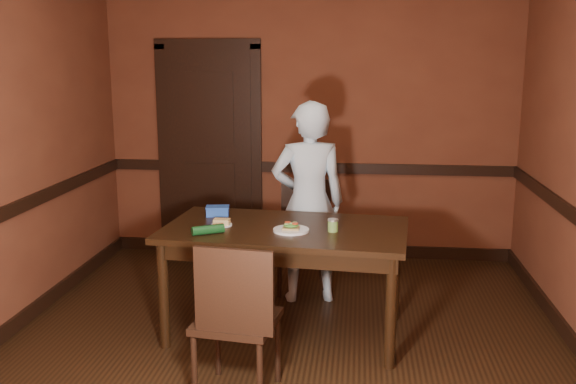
% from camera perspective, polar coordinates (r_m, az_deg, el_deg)
% --- Properties ---
extents(floor, '(4.00, 4.50, 0.01)m').
position_cam_1_polar(floor, '(4.51, -0.51, -14.11)').
color(floor, black).
rests_on(floor, ground).
extents(wall_back, '(4.00, 0.02, 2.70)m').
position_cam_1_polar(wall_back, '(6.32, 1.93, 6.22)').
color(wall_back, brown).
rests_on(wall_back, ground).
extents(wall_front, '(4.00, 0.02, 2.70)m').
position_cam_1_polar(wall_front, '(1.94, -8.65, -7.16)').
color(wall_front, brown).
rests_on(wall_front, ground).
extents(dado_back, '(4.00, 0.03, 0.10)m').
position_cam_1_polar(dado_back, '(6.37, 1.89, 2.18)').
color(dado_back, black).
rests_on(dado_back, ground).
extents(baseboard_back, '(4.00, 0.03, 0.12)m').
position_cam_1_polar(baseboard_back, '(6.56, 1.84, -5.07)').
color(baseboard_back, black).
rests_on(baseboard_back, ground).
extents(baseboard_left, '(0.03, 4.50, 0.12)m').
position_cam_1_polar(baseboard_left, '(5.10, -23.73, -11.25)').
color(baseboard_left, black).
rests_on(baseboard_left, ground).
extents(door, '(1.05, 0.07, 2.20)m').
position_cam_1_polar(door, '(6.47, -6.99, 3.97)').
color(door, black).
rests_on(door, ground).
extents(dining_table, '(1.78, 1.10, 0.80)m').
position_cam_1_polar(dining_table, '(4.67, -0.24, -7.87)').
color(dining_table, black).
rests_on(dining_table, floor).
extents(chair_far, '(0.48, 0.48, 0.93)m').
position_cam_1_polar(chair_far, '(5.50, 1.19, -4.04)').
color(chair_far, black).
rests_on(chair_far, floor).
extents(chair_near, '(0.51, 0.51, 0.97)m').
position_cam_1_polar(chair_near, '(3.84, -4.58, -11.07)').
color(chair_near, black).
rests_on(chair_near, floor).
extents(person, '(0.67, 0.52, 1.64)m').
position_cam_1_polar(person, '(5.19, 1.83, -0.96)').
color(person, silver).
rests_on(person, floor).
extents(sandwich_plate, '(0.25, 0.25, 0.06)m').
position_cam_1_polar(sandwich_plate, '(4.43, 0.27, -3.29)').
color(sandwich_plate, white).
rests_on(sandwich_plate, dining_table).
extents(sauce_jar, '(0.08, 0.08, 0.09)m').
position_cam_1_polar(sauce_jar, '(4.43, 4.01, -2.96)').
color(sauce_jar, olive).
rests_on(sauce_jar, dining_table).
extents(cheese_saucer, '(0.15, 0.15, 0.05)m').
position_cam_1_polar(cheese_saucer, '(4.61, -5.91, -2.74)').
color(cheese_saucer, white).
rests_on(cheese_saucer, dining_table).
extents(food_tub, '(0.19, 0.14, 0.07)m').
position_cam_1_polar(food_tub, '(4.89, -6.28, -1.68)').
color(food_tub, blue).
rests_on(food_tub, dining_table).
extents(wrapped_veg, '(0.22, 0.16, 0.06)m').
position_cam_1_polar(wrapped_veg, '(4.39, -7.13, -3.34)').
color(wrapped_veg, '#103C17').
rests_on(wrapped_veg, dining_table).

